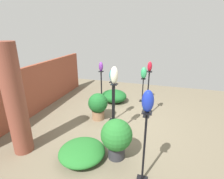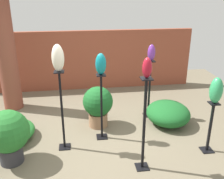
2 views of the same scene
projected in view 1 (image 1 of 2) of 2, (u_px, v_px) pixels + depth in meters
ground_plane at (117, 123)px, 5.21m from camera, size 8.00×8.00×0.00m
brick_wall_back at (36, 89)px, 5.69m from camera, size 5.60×0.12×1.58m
brick_pillar at (15, 101)px, 3.65m from camera, size 0.42×0.42×2.44m
pedestal_ruby at (148, 97)px, 5.34m from camera, size 0.20×0.20×1.48m
pedestal_cobalt at (144, 151)px, 3.04m from camera, size 0.20×0.20×1.42m
pedestal_jade at (143, 91)px, 6.61m from camera, size 0.20×0.20×0.90m
pedestal_ivory at (114, 112)px, 4.45m from camera, size 0.20×0.20×1.40m
pedestal_teal at (113, 103)px, 5.16m from camera, size 0.20×0.20×1.24m
pedestal_violet at (101, 89)px, 6.34m from camera, size 0.20×0.20×1.23m
art_vase_ruby at (150, 66)px, 5.02m from camera, size 0.13×0.13×0.29m
art_vase_cobalt at (148, 101)px, 2.72m from camera, size 0.18×0.19×0.37m
art_vase_jade at (144, 73)px, 6.37m from camera, size 0.20×0.22×0.43m
art_vase_ivory at (114, 75)px, 4.13m from camera, size 0.19×0.18×0.43m
art_vase_teal at (113, 75)px, 4.87m from camera, size 0.19×0.18×0.37m
art_vase_violet at (101, 67)px, 6.06m from camera, size 0.16×0.15×0.33m
potted_plant_mid_left at (117, 137)px, 3.67m from camera, size 0.67×0.67×0.90m
potted_plant_back_center at (98, 105)px, 5.29m from camera, size 0.59×0.59×0.83m
foliage_bed_east at (114, 96)px, 6.63m from camera, size 0.88×0.96×0.45m
foliage_bed_west at (82, 152)px, 3.78m from camera, size 1.01×1.00×0.29m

